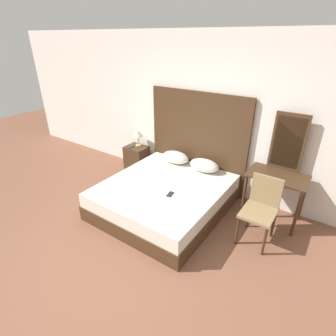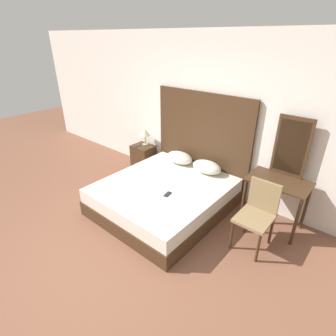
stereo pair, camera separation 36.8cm
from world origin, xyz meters
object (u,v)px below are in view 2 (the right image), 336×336
object	(u,v)px
phone_on_nightstand	(137,146)
nightstand	(143,157)
phone_on_bed	(168,194)
table_lamp	(145,133)
chair	(258,211)
bed	(164,196)
vanity_desk	(277,189)

from	to	relation	value
phone_on_nightstand	nightstand	bearing A→B (deg)	50.73
phone_on_bed	table_lamp	bearing A→B (deg)	144.88
table_lamp	chair	size ratio (longest dim) A/B	0.37
table_lamp	chair	bearing A→B (deg)	-14.05
table_lamp	nightstand	bearing A→B (deg)	-91.12
nightstand	bed	bearing A→B (deg)	-32.07
bed	nightstand	xyz separation A→B (m)	(-1.29, 0.81, 0.04)
bed	vanity_desk	world-z (taller)	vanity_desk
bed	vanity_desk	distance (m)	1.73
bed	vanity_desk	bearing A→B (deg)	25.41
phone_on_bed	vanity_desk	distance (m)	1.58
table_lamp	bed	bearing A→B (deg)	-34.36
phone_on_nightstand	phone_on_bed	bearing A→B (deg)	-29.62
bed	nightstand	world-z (taller)	nightstand
phone_on_bed	chair	xyz separation A→B (m)	(1.23, 0.39, 0.06)
bed	vanity_desk	size ratio (longest dim) A/B	2.39
phone_on_nightstand	vanity_desk	distance (m)	2.88
chair	vanity_desk	bearing A→B (deg)	85.64
nightstand	chair	world-z (taller)	chair
phone_on_bed	chair	world-z (taller)	chair
phone_on_nightstand	vanity_desk	world-z (taller)	vanity_desk
vanity_desk	nightstand	bearing A→B (deg)	178.22
bed	phone_on_nightstand	world-z (taller)	phone_on_nightstand
bed	table_lamp	world-z (taller)	table_lamp
bed	nightstand	bearing A→B (deg)	147.93
bed	phone_on_bed	bearing A→B (deg)	-38.85
phone_on_bed	vanity_desk	world-z (taller)	vanity_desk
table_lamp	vanity_desk	xyz separation A→B (m)	(2.80, -0.16, -0.17)
bed	table_lamp	size ratio (longest dim) A/B	5.81
nightstand	table_lamp	distance (m)	0.54
table_lamp	vanity_desk	world-z (taller)	table_lamp
bed	table_lamp	bearing A→B (deg)	145.64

